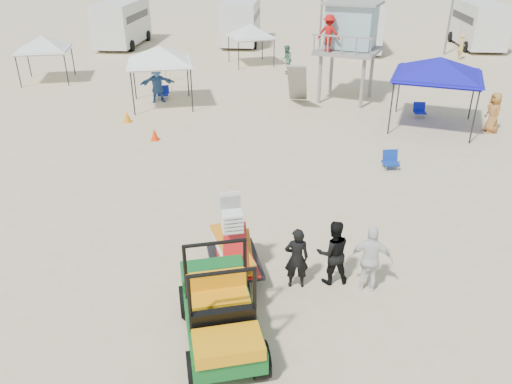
# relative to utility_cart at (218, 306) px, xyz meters

# --- Properties ---
(ground) EXTENTS (140.00, 140.00, 0.00)m
(ground) POSITION_rel_utility_cart_xyz_m (-0.11, 1.34, -0.97)
(ground) COLOR beige
(ground) RESTS_ON ground
(utility_cart) EXTENTS (2.08, 3.02, 2.09)m
(utility_cart) POSITION_rel_utility_cart_xyz_m (0.00, 0.00, 0.00)
(utility_cart) COLOR #0D581F
(utility_cart) RESTS_ON ground
(surf_trailer) EXTENTS (1.61, 2.30, 1.98)m
(surf_trailer) POSITION_rel_utility_cart_xyz_m (0.01, 2.34, -0.16)
(surf_trailer) COLOR black
(surf_trailer) RESTS_ON ground
(man_left) EXTENTS (0.61, 0.44, 1.57)m
(man_left) POSITION_rel_utility_cart_xyz_m (1.52, 2.04, -0.19)
(man_left) COLOR black
(man_left) RESTS_ON ground
(man_mid) EXTENTS (0.90, 0.77, 1.65)m
(man_mid) POSITION_rel_utility_cart_xyz_m (2.37, 2.29, -0.15)
(man_mid) COLOR black
(man_mid) RESTS_ON ground
(man_right) EXTENTS (1.02, 0.49, 1.69)m
(man_right) POSITION_rel_utility_cart_xyz_m (3.22, 2.04, -0.13)
(man_right) COLOR white
(man_right) RESTS_ON ground
(lifeguard_tower) EXTENTS (3.67, 3.67, 4.64)m
(lifeguard_tower) POSITION_rel_utility_cart_xyz_m (3.77, 17.90, 2.48)
(lifeguard_tower) COLOR gray
(lifeguard_tower) RESTS_ON ground
(canopy_blue) EXTENTS (4.19, 4.19, 3.44)m
(canopy_blue) POSITION_rel_utility_cart_xyz_m (7.33, 13.97, 1.92)
(canopy_blue) COLOR black
(canopy_blue) RESTS_ON ground
(canopy_white_a) EXTENTS (3.55, 3.55, 3.31)m
(canopy_white_a) POSITION_rel_utility_cart_xyz_m (-5.22, 16.10, 1.79)
(canopy_white_a) COLOR black
(canopy_white_a) RESTS_ON ground
(canopy_white_b) EXTENTS (3.30, 3.30, 2.99)m
(canopy_white_b) POSITION_rel_utility_cart_xyz_m (-13.07, 20.27, 1.47)
(canopy_white_b) COLOR black
(canopy_white_b) RESTS_ON ground
(canopy_white_c) EXTENTS (3.30, 3.30, 2.98)m
(canopy_white_c) POSITION_rel_utility_cart_xyz_m (-1.68, 25.51, 1.46)
(canopy_white_c) COLOR black
(canopy_white_c) RESTS_ON ground
(umbrella_a) EXTENTS (2.55, 2.57, 1.79)m
(umbrella_a) POSITION_rel_utility_cart_xyz_m (-6.18, 20.46, -0.08)
(umbrella_a) COLOR red
(umbrella_a) RESTS_ON ground
(umbrella_b) EXTENTS (2.34, 2.38, 1.87)m
(umbrella_b) POSITION_rel_utility_cart_xyz_m (-5.42, 18.68, -0.04)
(umbrella_b) COLOR yellow
(umbrella_b) RESTS_ON ground
(cone_near) EXTENTS (0.34, 0.34, 0.50)m
(cone_near) POSITION_rel_utility_cart_xyz_m (-6.20, 13.42, -0.72)
(cone_near) COLOR orange
(cone_near) RESTS_ON ground
(cone_far) EXTENTS (0.34, 0.34, 0.50)m
(cone_far) POSITION_rel_utility_cart_xyz_m (-4.37, 11.28, -0.72)
(cone_far) COLOR #FF3708
(cone_far) RESTS_ON ground
(beach_chair_a) EXTENTS (0.65, 0.70, 0.64)m
(beach_chair_a) POSITION_rel_utility_cart_xyz_m (-5.51, 17.32, -0.66)
(beach_chair_a) COLOR #0E1C9B
(beach_chair_a) RESTS_ON ground
(beach_chair_b) EXTENTS (0.62, 0.67, 0.64)m
(beach_chair_b) POSITION_rel_utility_cart_xyz_m (4.85, 9.25, -0.66)
(beach_chair_b) COLOR navy
(beach_chair_b) RESTS_ON ground
(beach_chair_c) EXTENTS (0.54, 0.58, 0.64)m
(beach_chair_c) POSITION_rel_utility_cart_xyz_m (7.14, 15.37, -0.66)
(beach_chair_c) COLOR #0F1CAA
(beach_chair_c) RESTS_ON ground
(rv_far_left) EXTENTS (2.64, 6.80, 3.25)m
(rv_far_left) POSITION_rel_utility_cart_xyz_m (-12.12, 31.33, 0.83)
(rv_far_left) COLOR silver
(rv_far_left) RESTS_ON ground
(rv_mid_left) EXTENTS (2.65, 6.50, 3.25)m
(rv_mid_left) POSITION_rel_utility_cart_xyz_m (-3.12, 32.83, 0.83)
(rv_mid_left) COLOR silver
(rv_mid_left) RESTS_ON ground
(rv_mid_right) EXTENTS (2.64, 7.00, 3.25)m
(rv_mid_right) POSITION_rel_utility_cart_xyz_m (5.88, 31.33, 0.83)
(rv_mid_right) COLOR silver
(rv_mid_right) RESTS_ON ground
(rv_far_right) EXTENTS (2.64, 6.60, 3.25)m
(rv_far_right) POSITION_rel_utility_cart_xyz_m (14.88, 32.83, 0.83)
(rv_far_right) COLOR silver
(rv_far_right) RESTS_ON ground
(distant_beachgoers) EXTENTS (19.27, 15.53, 1.86)m
(distant_beachgoers) POSITION_rel_utility_cart_xyz_m (1.05, 18.87, -0.08)
(distant_beachgoers) COLOR #A66A2F
(distant_beachgoers) RESTS_ON ground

